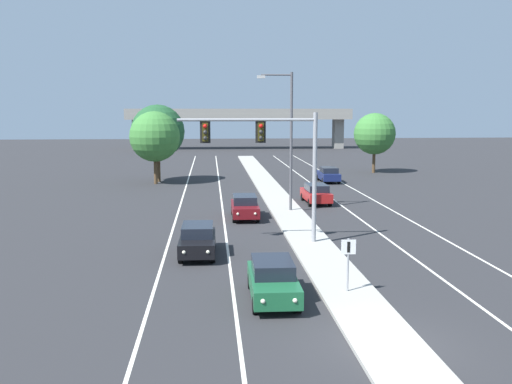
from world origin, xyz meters
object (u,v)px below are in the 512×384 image
Objects in this scene: car_oncoming_darkred at (245,206)px; car_receding_red at (316,193)px; tree_far_right_c at (375,134)px; overhead_signal_mast at (272,150)px; tree_far_left_b at (158,132)px; street_lamp_median at (288,133)px; tree_far_left_c at (155,137)px; car_oncoming_green at (273,279)px; car_receding_navy at (329,174)px; car_oncoming_black at (198,239)px; median_sign_post at (348,257)px.

car_oncoming_darkred is 8.38m from car_receding_red.
tree_far_right_c is (17.12, 27.23, 3.82)m from car_oncoming_darkred.
tree_far_left_b is at bearing 106.98° from overhead_signal_mast.
overhead_signal_mast is 1.07× the size of tree_far_right_c.
tree_far_right_c is (16.13, 35.18, -0.69)m from overhead_signal_mast.
street_lamp_median is 6.76m from car_receding_red.
tree_far_left_c is 1.84m from tree_far_left_b.
tree_far_left_b reaches higher than car_oncoming_green.
street_lamp_median is 1.36× the size of tree_far_left_c.
tree_far_left_b is 25.72m from tree_far_right_c.
car_receding_navy is at bearing 73.97° from car_receding_red.
car_receding_red is (6.10, 5.74, 0.00)m from car_oncoming_darkred.
car_oncoming_black is (-4.06, -1.88, -4.50)m from overhead_signal_mast.
median_sign_post is 19.32m from street_lamp_median.
tree_far_right_c is at bearing 48.97° from car_receding_navy.
car_oncoming_darkred is at bearing -67.34° from tree_far_left_c.
car_receding_red is at bearing 43.22° from car_oncoming_darkred.
car_oncoming_green is 0.61× the size of tree_far_left_c.
car_oncoming_black is at bearing -80.44° from tree_far_left_c.
car_receding_navy is at bearing 65.75° from car_oncoming_black.
tree_far_right_c reaches higher than car_receding_red.
overhead_signal_mast and tree_far_left_c have the same top height.
overhead_signal_mast is 15.29m from car_receding_red.
car_oncoming_black is 1.00× the size of car_receding_red.
tree_far_left_c is at bearing 179.93° from car_receding_navy.
car_oncoming_black and car_receding_navy have the same top height.
overhead_signal_mast is 28.33m from tree_far_left_c.
car_oncoming_black is 31.22m from tree_far_left_b.
tree_far_left_b reaches higher than car_oncoming_black.
car_oncoming_black is at bearing -155.09° from overhead_signal_mast.
street_lamp_median is 2.22× the size of car_receding_navy.
median_sign_post is 0.49× the size of car_oncoming_green.
car_oncoming_black is at bearing 113.34° from car_oncoming_green.
car_receding_navy is (3.79, 13.18, 0.00)m from car_receding_red.
tree_far_right_c reaches higher than median_sign_post.
overhead_signal_mast reaches higher than car_receding_navy.
car_oncoming_darkred is at bearing 97.14° from overhead_signal_mast.
overhead_signal_mast is at bearing -110.47° from car_receding_red.
car_oncoming_darkred is 22.56m from tree_far_left_b.
tree_far_right_c is at bearing 68.95° from car_oncoming_green.
car_oncoming_darkred is 0.61× the size of tree_far_left_c.
median_sign_post is (2.18, -8.79, -3.74)m from overhead_signal_mast.
car_receding_navy is at bearing 71.68° from overhead_signal_mast.
tree_far_left_b reaches higher than tree_far_right_c.
car_receding_navy is (9.89, 18.92, 0.00)m from car_oncoming_darkred.
car_oncoming_green is 0.56× the size of tree_far_left_b.
tree_far_left_c is at bearing 136.70° from car_receding_red.
overhead_signal_mast is 6.35m from car_oncoming_black.
car_receding_red is 24.45m from tree_far_right_c.
tree_far_left_b is at bearing 85.17° from tree_far_left_c.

